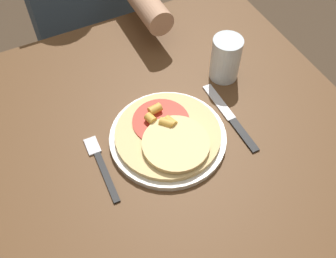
# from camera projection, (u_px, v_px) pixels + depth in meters

# --- Properties ---
(ground_plane) EXTENTS (8.00, 8.00, 0.00)m
(ground_plane) POSITION_uv_depth(u_px,v_px,m) (163.00, 255.00, 1.48)
(ground_plane) COLOR #423323
(dining_table) EXTENTS (0.94, 0.91, 0.74)m
(dining_table) POSITION_uv_depth(u_px,v_px,m) (160.00, 171.00, 0.98)
(dining_table) COLOR brown
(dining_table) RESTS_ON ground_plane
(plate) EXTENTS (0.26, 0.26, 0.01)m
(plate) POSITION_uv_depth(u_px,v_px,m) (168.00, 138.00, 0.88)
(plate) COLOR silver
(plate) RESTS_ON dining_table
(pizza) EXTENTS (0.24, 0.24, 0.04)m
(pizza) POSITION_uv_depth(u_px,v_px,m) (169.00, 135.00, 0.86)
(pizza) COLOR #DBBC7A
(pizza) RESTS_ON plate
(fork) EXTENTS (0.03, 0.18, 0.00)m
(fork) POSITION_uv_depth(u_px,v_px,m) (101.00, 164.00, 0.84)
(fork) COLOR black
(fork) RESTS_ON dining_table
(knife) EXTENTS (0.02, 0.22, 0.00)m
(knife) POSITION_uv_depth(u_px,v_px,m) (231.00, 118.00, 0.92)
(knife) COLOR black
(knife) RESTS_ON dining_table
(drinking_glass) EXTENTS (0.07, 0.07, 0.11)m
(drinking_glass) POSITION_uv_depth(u_px,v_px,m) (226.00, 59.00, 0.96)
(drinking_glass) COLOR silver
(drinking_glass) RESTS_ON dining_table
(person_diner) EXTENTS (0.34, 0.52, 1.14)m
(person_diner) POSITION_uv_depth(u_px,v_px,m) (84.00, 6.00, 1.32)
(person_diner) COLOR #2D2D38
(person_diner) RESTS_ON ground_plane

